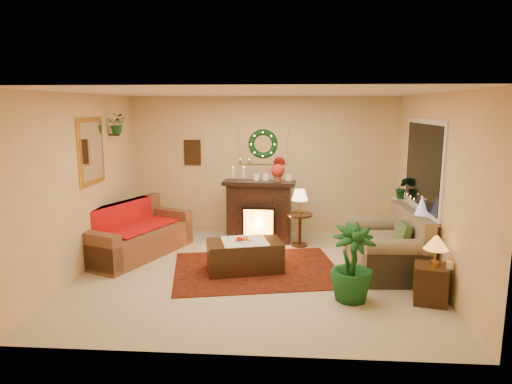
# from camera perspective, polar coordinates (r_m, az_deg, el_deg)

# --- Properties ---
(floor) EXTENTS (5.00, 5.00, 0.00)m
(floor) POSITION_cam_1_polar(r_m,az_deg,el_deg) (6.80, -0.21, -10.11)
(floor) COLOR beige
(floor) RESTS_ON ground
(ceiling) EXTENTS (5.00, 5.00, 0.00)m
(ceiling) POSITION_cam_1_polar(r_m,az_deg,el_deg) (6.36, -0.23, 12.34)
(ceiling) COLOR white
(ceiling) RESTS_ON ground
(wall_back) EXTENTS (5.00, 5.00, 0.00)m
(wall_back) POSITION_cam_1_polar(r_m,az_deg,el_deg) (8.68, 0.89, 3.28)
(wall_back) COLOR #EFD88C
(wall_back) RESTS_ON ground
(wall_front) EXTENTS (5.00, 5.00, 0.00)m
(wall_front) POSITION_cam_1_polar(r_m,az_deg,el_deg) (4.27, -2.47, -4.45)
(wall_front) COLOR #EFD88C
(wall_front) RESTS_ON ground
(wall_left) EXTENTS (4.50, 4.50, 0.00)m
(wall_left) POSITION_cam_1_polar(r_m,az_deg,el_deg) (7.09, -20.80, 0.93)
(wall_left) COLOR #EFD88C
(wall_left) RESTS_ON ground
(wall_right) EXTENTS (4.50, 4.50, 0.00)m
(wall_right) POSITION_cam_1_polar(r_m,az_deg,el_deg) (6.75, 21.45, 0.43)
(wall_right) COLOR #EFD88C
(wall_right) RESTS_ON ground
(area_rug) EXTENTS (2.74, 2.26, 0.01)m
(area_rug) POSITION_cam_1_polar(r_m,az_deg,el_deg) (6.93, 0.07, -9.65)
(area_rug) COLOR #630808
(area_rug) RESTS_ON floor
(sofa) EXTENTS (1.55, 2.14, 0.84)m
(sofa) POSITION_cam_1_polar(r_m,az_deg,el_deg) (7.73, -14.75, -4.58)
(sofa) COLOR #3E2119
(sofa) RESTS_ON floor
(red_throw) EXTENTS (0.87, 1.41, 0.02)m
(red_throw) POSITION_cam_1_polar(r_m,az_deg,el_deg) (7.90, -14.81, -4.05)
(red_throw) COLOR red
(red_throw) RESTS_ON sofa
(fireplace) EXTENTS (1.16, 0.46, 1.04)m
(fireplace) POSITION_cam_1_polar(r_m,az_deg,el_deg) (8.22, 0.40, -2.45)
(fireplace) COLOR #372016
(fireplace) RESTS_ON floor
(poinsettia) EXTENTS (0.24, 0.24, 0.24)m
(poinsettia) POSITION_cam_1_polar(r_m,az_deg,el_deg) (8.04, 2.74, 2.69)
(poinsettia) COLOR red
(poinsettia) RESTS_ON fireplace
(mantel_candle_a) EXTENTS (0.06, 0.06, 0.17)m
(mantel_candle_a) POSITION_cam_1_polar(r_m,az_deg,el_deg) (8.09, -2.89, 2.44)
(mantel_candle_a) COLOR #F6F4C4
(mantel_candle_a) RESTS_ON fireplace
(mantel_candle_b) EXTENTS (0.06, 0.06, 0.18)m
(mantel_candle_b) POSITION_cam_1_polar(r_m,az_deg,el_deg) (8.12, -1.55, 2.48)
(mantel_candle_b) COLOR #F3EDBE
(mantel_candle_b) RESTS_ON fireplace
(mantel_mirror) EXTENTS (0.92, 0.02, 0.72)m
(mantel_mirror) POSITION_cam_1_polar(r_m,az_deg,el_deg) (8.62, 0.89, 5.91)
(mantel_mirror) COLOR white
(mantel_mirror) RESTS_ON wall_back
(wreath) EXTENTS (0.55, 0.11, 0.55)m
(wreath) POSITION_cam_1_polar(r_m,az_deg,el_deg) (8.57, 0.87, 6.02)
(wreath) COLOR #194719
(wreath) RESTS_ON wall_back
(wall_art) EXTENTS (0.32, 0.03, 0.48)m
(wall_art) POSITION_cam_1_polar(r_m,az_deg,el_deg) (8.81, -7.95, 4.93)
(wall_art) COLOR #381E11
(wall_art) RESTS_ON wall_back
(gold_mirror) EXTENTS (0.03, 0.84, 1.00)m
(gold_mirror) POSITION_cam_1_polar(r_m,az_deg,el_deg) (7.30, -19.91, 4.81)
(gold_mirror) COLOR gold
(gold_mirror) RESTS_ON wall_left
(hanging_plant) EXTENTS (0.33, 0.28, 0.36)m
(hanging_plant) POSITION_cam_1_polar(r_m,az_deg,el_deg) (7.92, -16.89, 7.00)
(hanging_plant) COLOR #194719
(hanging_plant) RESTS_ON wall_left
(loveseat) EXTENTS (1.00, 1.62, 0.91)m
(loveseat) POSITION_cam_1_polar(r_m,az_deg,el_deg) (7.09, 15.86, -6.09)
(loveseat) COLOR #9B8063
(loveseat) RESTS_ON floor
(window_frame) EXTENTS (0.03, 1.86, 1.36)m
(window_frame) POSITION_cam_1_polar(r_m,az_deg,el_deg) (7.23, 20.19, 3.15)
(window_frame) COLOR white
(window_frame) RESTS_ON wall_right
(window_glass) EXTENTS (0.02, 1.70, 1.22)m
(window_glass) POSITION_cam_1_polar(r_m,az_deg,el_deg) (7.23, 20.08, 3.15)
(window_glass) COLOR black
(window_glass) RESTS_ON wall_right
(window_sill) EXTENTS (0.22, 1.86, 0.04)m
(window_sill) POSITION_cam_1_polar(r_m,az_deg,el_deg) (7.32, 19.06, -2.11)
(window_sill) COLOR white
(window_sill) RESTS_ON wall_right
(mini_tree) EXTENTS (0.19, 0.19, 0.29)m
(mini_tree) POSITION_cam_1_polar(r_m,az_deg,el_deg) (6.82, 20.02, -1.61)
(mini_tree) COLOR silver
(mini_tree) RESTS_ON window_sill
(sill_plant) EXTENTS (0.26, 0.21, 0.48)m
(sill_plant) POSITION_cam_1_polar(r_m,az_deg,el_deg) (7.98, 17.78, 0.56)
(sill_plant) COLOR #214F23
(sill_plant) RESTS_ON window_sill
(side_table_round) EXTENTS (0.50, 0.50, 0.58)m
(side_table_round) POSITION_cam_1_polar(r_m,az_deg,el_deg) (8.02, 5.46, -4.48)
(side_table_round) COLOR black
(side_table_round) RESTS_ON floor
(lamp_cream) EXTENTS (0.28, 0.28, 0.44)m
(lamp_cream) POSITION_cam_1_polar(r_m,az_deg,el_deg) (7.90, 5.49, -0.58)
(lamp_cream) COLOR #FFED9F
(lamp_cream) RESTS_ON side_table_round
(end_table_square) EXTENTS (0.47, 0.47, 0.48)m
(end_table_square) POSITION_cam_1_polar(r_m,az_deg,el_deg) (6.16, 20.98, -10.43)
(end_table_square) COLOR #462A1E
(end_table_square) RESTS_ON floor
(lamp_tiffany) EXTENTS (0.30, 0.30, 0.44)m
(lamp_tiffany) POSITION_cam_1_polar(r_m,az_deg,el_deg) (6.03, 21.58, -6.17)
(lamp_tiffany) COLOR gold
(lamp_tiffany) RESTS_ON end_table_square
(coffee_table) EXTENTS (1.20, 0.85, 0.46)m
(coffee_table) POSITION_cam_1_polar(r_m,az_deg,el_deg) (6.83, -1.42, -8.16)
(coffee_table) COLOR #503215
(coffee_table) RESTS_ON floor
(fruit_bowl) EXTENTS (0.25, 0.25, 0.06)m
(fruit_bowl) POSITION_cam_1_polar(r_m,az_deg,el_deg) (6.73, -1.73, -6.31)
(fruit_bowl) COLOR white
(fruit_bowl) RESTS_ON coffee_table
(floor_palm) EXTENTS (1.98, 1.98, 2.93)m
(floor_palm) POSITION_cam_1_polar(r_m,az_deg,el_deg) (5.88, 11.92, -9.06)
(floor_palm) COLOR #2A6220
(floor_palm) RESTS_ON floor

